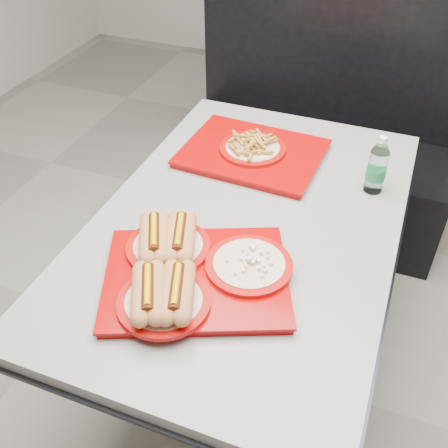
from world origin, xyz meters
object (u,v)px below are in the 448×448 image
at_px(tray_near, 188,271).
at_px(water_bottle, 377,168).
at_px(booth_bench, 317,144).
at_px(tray_far, 253,150).
at_px(diner_table, 246,257).

height_order(tray_near, water_bottle, water_bottle).
relative_size(booth_bench, tray_far, 2.69).
relative_size(booth_bench, tray_near, 2.26).
distance_m(tray_near, water_bottle, 0.72).
distance_m(diner_table, tray_near, 0.38).
height_order(booth_bench, water_bottle, booth_bench).
distance_m(tray_near, tray_far, 0.65).
bearing_deg(diner_table, water_bottle, 40.79).
relative_size(tray_near, water_bottle, 2.98).
bearing_deg(water_bottle, tray_near, -123.31).
xyz_separation_m(booth_bench, tray_far, (-0.10, -0.76, 0.38)).
xyz_separation_m(diner_table, booth_bench, (0.00, 1.09, -0.18)).
relative_size(booth_bench, water_bottle, 6.74).
distance_m(tray_far, water_bottle, 0.44).
bearing_deg(diner_table, tray_near, -100.90).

